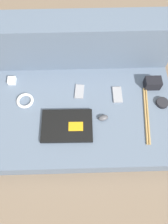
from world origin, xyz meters
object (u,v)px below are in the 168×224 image
(laptop, at_px, (67,126))
(charger_brick, at_px, (12,81))
(phone_silver, at_px, (79,92))
(speaker_puck, at_px, (162,103))
(phone_black, at_px, (117,95))
(camera_pouch, at_px, (153,83))
(computer_mouse, at_px, (103,118))

(laptop, relative_size, charger_brick, 5.82)
(phone_silver, bearing_deg, speaker_puck, -5.03)
(speaker_puck, height_order, phone_silver, speaker_puck)
(phone_black, bearing_deg, speaker_puck, -14.03)
(laptop, relative_size, phone_black, 2.66)
(camera_pouch, bearing_deg, charger_brick, 176.38)
(laptop, distance_m, camera_pouch, 0.64)
(laptop, xyz_separation_m, charger_brick, (-0.38, 0.34, 0.00))
(laptop, bearing_deg, speaker_puck, 13.84)
(computer_mouse, bearing_deg, charger_brick, 140.48)
(laptop, xyz_separation_m, computer_mouse, (0.23, 0.05, 0.00))
(computer_mouse, xyz_separation_m, charger_brick, (-0.61, 0.30, 0.00))
(computer_mouse, relative_size, charger_brick, 1.28)
(laptop, xyz_separation_m, phone_silver, (0.08, 0.25, -0.01))
(computer_mouse, height_order, charger_brick, charger_brick)
(phone_silver, height_order, camera_pouch, camera_pouch)
(computer_mouse, relative_size, phone_silver, 0.63)
(computer_mouse, bearing_deg, camera_pouch, 20.78)
(speaker_puck, bearing_deg, charger_brick, 168.86)
(laptop, xyz_separation_m, speaker_puck, (0.62, 0.15, -0.00))
(speaker_puck, height_order, charger_brick, charger_brick)
(camera_pouch, bearing_deg, phone_black, -164.83)
(laptop, bearing_deg, charger_brick, 138.70)
(camera_pouch, bearing_deg, computer_mouse, -145.67)
(laptop, distance_m, phone_black, 0.40)
(laptop, bearing_deg, computer_mouse, 12.13)
(speaker_puck, distance_m, camera_pouch, 0.15)
(phone_black, relative_size, charger_brick, 2.19)
(laptop, bearing_deg, phone_silver, 72.57)
(phone_silver, relative_size, camera_pouch, 1.05)
(speaker_puck, relative_size, camera_pouch, 0.76)
(phone_black, bearing_deg, phone_silver, 172.98)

